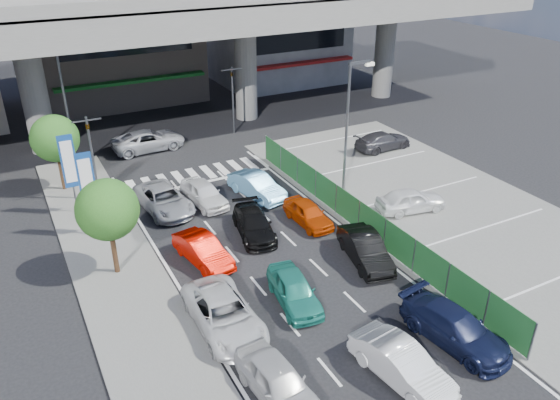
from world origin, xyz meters
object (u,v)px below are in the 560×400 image
street_lamp_right (350,119)px  van_white_back_left (278,381)px  hatch_black_mid_right (365,249)px  traffic_light_left (89,139)px  crossing_wagon_silver (149,140)px  tree_far (55,139)px  taxi_teal_mid (294,290)px  signboard_near (87,183)px  sedan_white_mid_left (224,314)px  minivan_navy_back (455,328)px  traffic_cone (337,195)px  sedan_black_mid (254,224)px  traffic_light_right (232,84)px  taxi_orange_left (203,251)px  parked_sedan_white (411,200)px  parked_sedan_dgrey (383,141)px  signboard_far (69,164)px  taxi_orange_right (308,213)px  tree_near (108,210)px  wagon_silver_front_left (164,200)px  sedan_white_front_mid (204,193)px  kei_truck_front_right (257,186)px  hatch_white_back_mid (401,364)px  street_lamp_left (67,97)px

street_lamp_right → van_white_back_left: street_lamp_right is taller
street_lamp_right → hatch_black_mid_right: size_ratio=1.91×
traffic_light_left → crossing_wagon_silver: (4.88, 6.69, -3.22)m
tree_far → taxi_teal_mid: (7.07, -16.29, -2.73)m
signboard_near → sedan_white_mid_left: bearing=-72.3°
hatch_black_mid_right → signboard_near: bearing=155.5°
tree_far → crossing_wagon_silver: bearing=32.9°
minivan_navy_back → traffic_cone: bearing=69.7°
minivan_navy_back → crossing_wagon_silver: bearing=92.6°
minivan_navy_back → traffic_cone: (2.63, 12.31, -0.24)m
traffic_light_left → sedan_black_mid: 10.59m
traffic_light_right → taxi_orange_left: traffic_light_right is taller
van_white_back_left → parked_sedan_white: parked_sedan_white is taller
minivan_navy_back → sedan_black_mid: size_ratio=1.10×
signboard_near → parked_sedan_dgrey: (20.82, 2.79, -2.37)m
signboard_near → signboard_far: same height
van_white_back_left → taxi_orange_right: van_white_back_left is taller
tree_near → wagon_silver_front_left: 6.98m
sedan_white_front_mid → crossing_wagon_silver: crossing_wagon_silver is taller
minivan_navy_back → sedan_white_front_mid: size_ratio=1.18×
minivan_navy_back → kei_truck_front_right: kei_truck_front_right is taller
signboard_far → wagon_silver_front_left: size_ratio=0.98×
traffic_light_right → tree_near: (-12.50, -15.00, -0.55)m
minivan_navy_back → traffic_light_right: bearing=77.5°
minivan_navy_back → taxi_teal_mid: minivan_navy_back is taller
tree_far → crossing_wagon_silver: size_ratio=0.93×
hatch_white_back_mid → minivan_navy_back: size_ratio=0.90×
traffic_light_right → street_lamp_right: bearing=-82.7°
minivan_navy_back → taxi_teal_mid: size_ratio=1.21×
taxi_orange_right → traffic_light_left: bearing=138.6°
street_lamp_right → sedan_black_mid: street_lamp_right is taller
traffic_cone → traffic_light_left: bearing=152.1°
crossing_wagon_silver → taxi_orange_left: bearing=171.9°
traffic_light_left → crossing_wagon_silver: traffic_light_left is taller
signboard_far → van_white_back_left: (3.80, -17.12, -2.37)m
street_lamp_left → tree_near: size_ratio=1.67×
street_lamp_left → sedan_black_mid: size_ratio=1.90×
sedan_white_front_mid → traffic_cone: 7.82m
van_white_back_left → sedan_black_mid: bearing=63.8°
traffic_light_left → signboard_far: traffic_light_left is taller
van_white_back_left → parked_sedan_dgrey: bearing=39.1°
hatch_white_back_mid → taxi_orange_left: (-3.56, 10.49, -0.05)m
traffic_cone → wagon_silver_front_left: bearing=158.4°
hatch_black_mid_right → street_lamp_left: bearing=132.0°
traffic_cone → street_lamp_right: bearing=30.8°
hatch_white_back_mid → wagon_silver_front_left: (-3.62, 16.59, -0.02)m
van_white_back_left → taxi_orange_left: (0.72, 9.16, -0.05)m
taxi_teal_mid → taxi_orange_left: (-2.34, 4.83, -0.02)m
sedan_white_mid_left → signboard_far: bearing=106.1°
minivan_navy_back → taxi_teal_mid: (-4.32, 5.08, -0.02)m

